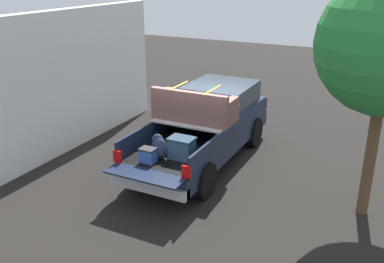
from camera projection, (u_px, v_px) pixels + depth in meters
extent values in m
plane|color=black|center=(202.00, 162.00, 11.87)|extent=(40.00, 40.00, 0.00)
cube|color=#162138|center=(202.00, 140.00, 11.64)|extent=(5.50, 1.92, 0.43)
cube|color=black|center=(181.00, 148.00, 10.56)|extent=(2.80, 1.80, 0.04)
cube|color=#162138|center=(149.00, 133.00, 10.87)|extent=(2.80, 0.06, 0.50)
cube|color=#162138|center=(216.00, 146.00, 10.09)|extent=(2.80, 0.06, 0.50)
cube|color=#162138|center=(205.00, 122.00, 11.62)|extent=(0.06, 1.80, 0.50)
cube|color=#162138|center=(144.00, 175.00, 9.16)|extent=(0.55, 1.80, 0.04)
cube|color=#B2B2B7|center=(195.00, 120.00, 11.03)|extent=(1.25, 1.92, 0.04)
cube|color=#162138|center=(222.00, 110.00, 12.60)|extent=(2.30, 1.92, 0.50)
cube|color=#2D3842|center=(221.00, 94.00, 12.33)|extent=(1.94, 1.76, 0.58)
cube|color=#162138|center=(238.00, 101.00, 13.75)|extent=(0.40, 1.82, 0.38)
cube|color=#B2B2B7|center=(149.00, 186.00, 9.41)|extent=(0.24, 1.92, 0.24)
cube|color=red|center=(117.00, 157.00, 9.69)|extent=(0.06, 0.20, 0.28)
cube|color=red|center=(186.00, 172.00, 8.95)|extent=(0.06, 0.20, 0.28)
cylinder|color=black|center=(200.00, 123.00, 13.54)|extent=(0.88, 0.30, 0.88)
cylinder|color=black|center=(253.00, 132.00, 12.81)|extent=(0.88, 0.30, 0.88)
cylinder|color=black|center=(140.00, 165.00, 10.62)|extent=(0.88, 0.30, 0.88)
cylinder|color=black|center=(204.00, 180.00, 9.88)|extent=(0.88, 0.30, 0.88)
cube|color=#335170|center=(182.00, 149.00, 9.86)|extent=(0.40, 0.55, 0.46)
cube|color=#23394E|center=(182.00, 139.00, 9.77)|extent=(0.44, 0.59, 0.05)
ellipsoid|color=#283351|center=(161.00, 148.00, 9.87)|extent=(0.20, 0.35, 0.49)
ellipsoid|color=#283351|center=(158.00, 153.00, 9.80)|extent=(0.09, 0.24, 0.22)
ellipsoid|color=#283351|center=(158.00, 143.00, 10.25)|extent=(0.20, 0.34, 0.44)
ellipsoid|color=#283351|center=(156.00, 147.00, 10.18)|extent=(0.09, 0.24, 0.19)
cube|color=#3359B2|center=(148.00, 156.00, 9.69)|extent=(0.26, 0.34, 0.30)
cube|color=#262628|center=(148.00, 149.00, 9.63)|extent=(0.28, 0.36, 0.04)
cube|color=brown|center=(195.00, 111.00, 10.94)|extent=(0.89, 2.08, 0.42)
cube|color=brown|center=(189.00, 99.00, 10.49)|extent=(0.16, 2.08, 0.40)
cube|color=brown|center=(164.00, 94.00, 11.27)|extent=(0.65, 0.20, 0.22)
cube|color=brown|center=(230.00, 104.00, 10.48)|extent=(0.65, 0.20, 0.22)
cube|color=yellow|center=(179.00, 85.00, 10.92)|extent=(0.99, 0.03, 0.02)
cube|color=yellow|center=(212.00, 90.00, 10.53)|extent=(0.99, 0.03, 0.02)
cube|color=white|center=(63.00, 82.00, 12.15)|extent=(8.11, 0.36, 3.99)
cylinder|color=brown|center=(371.00, 153.00, 8.90)|extent=(0.24, 0.24, 2.83)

